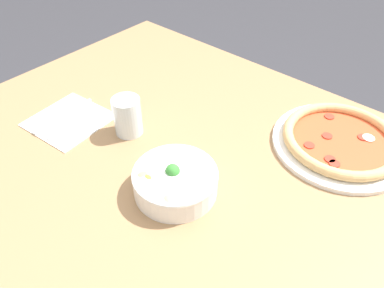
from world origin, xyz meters
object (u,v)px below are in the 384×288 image
object	(u,v)px
glass	(127,116)
pizza	(341,141)
knife	(66,114)
fork	(76,123)
bowl	(175,180)

from	to	relation	value
glass	pizza	bearing A→B (deg)	-144.87
pizza	knife	distance (m)	0.74
fork	knife	size ratio (longest dim) A/B	0.89
knife	glass	world-z (taller)	glass
fork	pizza	bearing A→B (deg)	119.55
pizza	fork	bearing A→B (deg)	33.88
pizza	knife	size ratio (longest dim) A/B	1.72
bowl	fork	world-z (taller)	bowl
pizza	glass	distance (m)	0.55
fork	glass	size ratio (longest dim) A/B	1.71
glass	bowl	bearing A→B (deg)	162.89
knife	glass	bearing A→B (deg)	105.79
knife	glass	size ratio (longest dim) A/B	1.91
knife	glass	xyz separation A→B (m)	(-0.19, -0.07, 0.05)
glass	fork	bearing A→B (deg)	29.40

